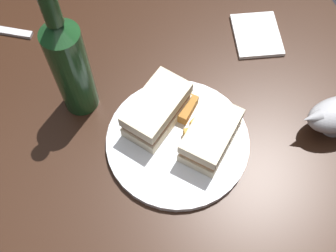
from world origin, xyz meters
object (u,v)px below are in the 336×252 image
at_px(sandwich_half_right, 157,110).
at_px(cider_bottle, 70,64).
at_px(plate, 178,141).
at_px(sandwich_half_left, 211,136).
at_px(napkin, 257,35).

bearing_deg(sandwich_half_right, cider_bottle, 51.86).
bearing_deg(plate, sandwich_half_left, -117.54).
bearing_deg(plate, sandwich_half_right, 19.13).
relative_size(cider_bottle, napkin, 2.53).
xyz_separation_m(sandwich_half_left, sandwich_half_right, (0.08, 0.07, 0.00)).
distance_m(sandwich_half_right, napkin, 0.28).
bearing_deg(plate, cider_bottle, 43.18).
xyz_separation_m(plate, sandwich_half_left, (-0.03, -0.05, 0.03)).
height_order(plate, napkin, plate).
bearing_deg(sandwich_half_right, sandwich_half_left, -139.20).
height_order(sandwich_half_left, napkin, sandwich_half_left).
relative_size(sandwich_half_left, cider_bottle, 0.46).
height_order(sandwich_half_left, sandwich_half_right, sandwich_half_right).
height_order(plate, sandwich_half_left, sandwich_half_left).
distance_m(plate, napkin, 0.29).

